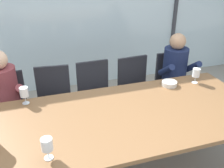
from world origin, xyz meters
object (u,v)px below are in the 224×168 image
Objects in this scene: wine_glass_near_bucket at (24,92)px; wine_glass_center_pour at (196,73)px; person_navy_polo at (177,73)px; chair_left_of_center at (54,96)px; chair_right_of_center at (135,85)px; chair_near_window_right at (172,79)px; person_maroon_top at (4,97)px; chair_center at (95,90)px; tasting_bowl at (169,83)px; wine_glass_by_left_taster at (47,145)px; dining_table at (123,120)px; chair_near_curtain at (9,104)px.

wine_glass_near_bucket is 1.00× the size of wine_glass_center_pour.
person_navy_polo is 6.81× the size of wine_glass_near_bucket.
chair_left_of_center and chair_right_of_center have the same top height.
chair_left_of_center is 1.00× the size of chair_near_window_right.
chair_center is at bearing 9.07° from person_maroon_top.
wine_glass_by_left_taster is (-1.40, -0.77, 0.09)m from tasting_bowl.
wine_glass_center_pour reaches higher than chair_left_of_center.
chair_left_of_center is at bearing 158.24° from wine_glass_center_pour.
dining_table is 1.36m from person_navy_polo.
wine_glass_near_bucket is at bearing -164.90° from chair_near_window_right.
wine_glass_near_bucket reaches higher than chair_near_curtain.
person_maroon_top reaches higher than chair_left_of_center.
person_maroon_top is 6.81× the size of wine_glass_center_pour.
wine_glass_by_left_taster is at bearing -156.59° from wine_glass_center_pour.
chair_left_of_center and chair_near_window_right have the same top height.
dining_table is 1.50m from chair_near_window_right.
person_maroon_top is (-1.07, -0.16, 0.17)m from chair_center.
chair_near_window_right is at bearing 80.48° from person_navy_polo.
person_navy_polo reaches higher than chair_center.
chair_right_of_center is at bearing 61.87° from dining_table.
chair_left_of_center is at bearing 59.55° from wine_glass_near_bucket.
chair_near_window_right is 4.97× the size of wine_glass_by_left_taster.
chair_center is 1.26m from wine_glass_center_pour.
chair_left_of_center is 1.42m from wine_glass_by_left_taster.
person_maroon_top is at bearing -178.30° from person_navy_polo.
chair_left_of_center is at bearing 0.87° from chair_near_curtain.
wine_glass_by_left_taster is (-1.77, -1.21, 0.20)m from person_navy_polo.
chair_left_of_center and chair_center have the same top height.
chair_near_curtain is 1.06m from chair_center.
wine_glass_near_bucket is at bearing -163.94° from chair_right_of_center.
chair_right_of_center is (0.56, -0.01, 0.00)m from chair_center.
wine_glass_center_pour is at bearing -4.40° from tasting_bowl.
chair_near_window_right is 0.77m from tasting_bowl.
person_maroon_top is at bearing -157.87° from chair_left_of_center.
wine_glass_near_bucket and wine_glass_center_pour have the same top height.
chair_left_of_center is at bearing 118.75° from dining_table.
person_maroon_top is 6.81× the size of wine_glass_near_bucket.
person_maroon_top is 7.06× the size of tasting_bowl.
person_navy_polo reaches higher than wine_glass_near_bucket.
wine_glass_near_bucket is at bearing -167.63° from person_navy_polo.
person_maroon_top is 2.16m from person_navy_polo.
dining_table is 3.07× the size of chair_left_of_center.
tasting_bowl is 0.97× the size of wine_glass_by_left_taster.
dining_table is at bearing -90.13° from chair_center.
tasting_bowl is (-0.37, -0.45, 0.11)m from person_navy_polo.
chair_near_curtain is at bearing 162.17° from tasting_bowl.
chair_left_of_center is 1.41m from tasting_bowl.
dining_table is 0.81m from wine_glass_by_left_taster.
wine_glass_by_left_taster is at bearing -117.89° from chair_center.
wine_glass_center_pour is at bearing -56.65° from chair_right_of_center.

